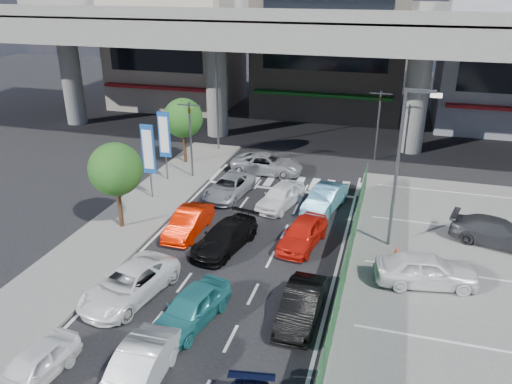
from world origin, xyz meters
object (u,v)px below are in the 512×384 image
(hatch_black_mid_right, at_px, (301,305))
(taxi_orange_right, at_px, (303,233))
(traffic_light_right, at_px, (380,108))
(crossing_wagon_silver, at_px, (267,164))
(street_lamp_right, at_px, (402,157))
(sedan_black_mid, at_px, (225,237))
(hatch_white_back_mid, at_px, (137,371))
(traffic_cone, at_px, (396,252))
(sedan_white_front_mid, at_px, (281,196))
(parked_sedan_dgrey, at_px, (498,233))
(tree_far, at_px, (183,118))
(taxi_teal_mid, at_px, (191,307))
(signboard_near, at_px, (148,151))
(signboard_far, at_px, (164,137))
(traffic_light_left, at_px, (190,121))
(sedan_white_mid_left, at_px, (129,284))
(kei_truck_front_right, at_px, (325,199))
(wagon_silver_front_left, at_px, (229,187))
(street_lamp_left, at_px, (219,90))
(parked_sedan_white, at_px, (426,269))
(tree_near, at_px, (115,170))
(taxi_orange_left, at_px, (189,222))
(van_white_back_left, at_px, (32,367))

(hatch_black_mid_right, height_order, taxi_orange_right, taxi_orange_right)
(traffic_light_right, height_order, crossing_wagon_silver, traffic_light_right)
(street_lamp_right, height_order, sedan_black_mid, street_lamp_right)
(hatch_white_back_mid, xyz_separation_m, traffic_cone, (7.96, 10.90, -0.32))
(sedan_white_front_mid, xyz_separation_m, parked_sedan_dgrey, (11.62, -1.52, 0.03))
(tree_far, relative_size, taxi_teal_mid, 1.19)
(signboard_near, relative_size, parked_sedan_dgrey, 1.03)
(signboard_far, bearing_deg, hatch_white_back_mid, -67.68)
(traffic_light_left, distance_m, sedan_white_mid_left, 14.33)
(signboard_far, distance_m, parked_sedan_dgrey, 20.30)
(signboard_far, bearing_deg, sedan_white_front_mid, -13.38)
(tree_far, xyz_separation_m, taxi_orange_right, (10.60, -9.70, -2.70))
(hatch_black_mid_right, relative_size, parked_sedan_dgrey, 0.87)
(hatch_black_mid_right, bearing_deg, tree_far, 128.39)
(taxi_teal_mid, distance_m, kei_truck_front_right, 12.33)
(street_lamp_right, xyz_separation_m, wagon_silver_front_left, (-9.95, 3.65, -4.16))
(sedan_white_front_mid, bearing_deg, wagon_silver_front_left, -175.45)
(crossing_wagon_silver, relative_size, parked_sedan_dgrey, 1.08)
(street_lamp_left, xyz_separation_m, traffic_cone, (13.73, -13.26, -4.40))
(signboard_near, bearing_deg, traffic_cone, -12.58)
(parked_sedan_white, bearing_deg, sedan_white_front_mid, 41.95)
(tree_far, distance_m, hatch_white_back_mid, 22.06)
(kei_truck_front_right, bearing_deg, street_lamp_left, 150.41)
(taxi_orange_right, height_order, kei_truck_front_right, same)
(sedan_white_mid_left, bearing_deg, crossing_wagon_silver, 94.47)
(parked_sedan_dgrey, height_order, traffic_cone, parked_sedan_dgrey)
(hatch_white_back_mid, bearing_deg, parked_sedan_white, 42.42)
(tree_near, height_order, traffic_cone, tree_near)
(wagon_silver_front_left, xyz_separation_m, kei_truck_front_right, (6.00, -0.27, 0.08))
(traffic_light_left, bearing_deg, hatch_black_mid_right, -52.37)
(signboard_far, height_order, kei_truck_front_right, signboard_far)
(wagon_silver_front_left, bearing_deg, crossing_wagon_silver, 81.23)
(traffic_light_left, xyz_separation_m, tree_far, (-1.60, 2.50, -0.55))
(tree_far, relative_size, crossing_wagon_silver, 0.97)
(hatch_white_back_mid, height_order, taxi_orange_left, hatch_white_back_mid)
(traffic_light_left, relative_size, street_lamp_left, 0.65)
(taxi_orange_right, relative_size, parked_sedan_dgrey, 0.88)
(van_white_back_left, relative_size, taxi_orange_left, 0.89)
(wagon_silver_front_left, bearing_deg, tree_far, 142.62)
(traffic_light_right, bearing_deg, parked_sedan_white, -78.91)
(kei_truck_front_right, relative_size, parked_sedan_dgrey, 0.91)
(street_lamp_right, distance_m, taxi_orange_left, 11.30)
(street_lamp_left, relative_size, signboard_near, 1.70)
(taxi_teal_mid, distance_m, crossing_wagon_silver, 16.72)
(taxi_orange_right, bearing_deg, wagon_silver_front_left, 148.77)
(tree_near, relative_size, taxi_orange_right, 1.19)
(taxi_teal_mid, xyz_separation_m, crossing_wagon_silver, (-1.34, 16.67, -0.00))
(kei_truck_front_right, bearing_deg, taxi_teal_mid, -93.60)
(tree_far, height_order, taxi_teal_mid, tree_far)
(traffic_light_left, xyz_separation_m, tree_near, (-0.80, -8.00, -0.55))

